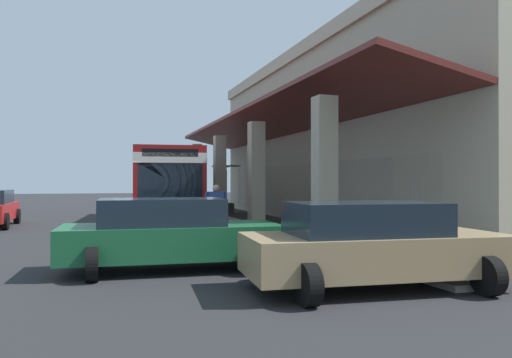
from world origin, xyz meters
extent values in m
plane|color=#262628|center=(0.00, 8.00, 0.00)|extent=(120.00, 120.00, 0.00)
cube|color=#9E998E|center=(-2.51, 4.02, 0.06)|extent=(29.17, 0.50, 0.12)
cube|color=#B2A88E|center=(-2.51, 13.72, 3.73)|extent=(24.31, 13.54, 7.46)
cube|color=#C0B59A|center=(-2.51, 13.72, 7.76)|extent=(24.61, 13.84, 0.60)
cube|color=#B2A88E|center=(-11.62, 4.02, 2.05)|extent=(0.55, 0.55, 4.10)
cube|color=#B2A88E|center=(-5.55, 4.02, 2.05)|extent=(0.55, 0.55, 4.10)
cube|color=#B2A88E|center=(0.53, 4.02, 2.05)|extent=(0.55, 0.55, 4.10)
cube|color=#B2A88E|center=(6.61, 4.02, 2.05)|extent=(0.55, 0.55, 4.10)
cube|color=#5B1E19|center=(-2.51, 5.35, 4.45)|extent=(24.31, 3.16, 0.82)
cube|color=#19232D|center=(-2.51, 6.99, 1.40)|extent=(20.42, 0.08, 2.40)
cube|color=maroon|center=(-4.15, 1.16, 1.73)|extent=(11.19, 3.60, 2.75)
cube|color=silver|center=(-4.15, 1.16, 2.65)|extent=(11.22, 3.62, 0.36)
cube|color=#19232D|center=(-4.45, 1.18, 1.95)|extent=(9.45, 3.46, 0.90)
cube|color=#19232D|center=(1.30, 0.63, 1.85)|extent=(0.28, 2.24, 1.20)
cube|color=black|center=(1.31, 0.63, 2.82)|extent=(0.25, 1.93, 0.28)
cube|color=black|center=(1.43, 0.62, 0.45)|extent=(0.44, 2.46, 0.24)
cube|color=silver|center=(1.43, 1.51, 0.75)|extent=(0.08, 0.24, 0.16)
cube|color=silver|center=(1.26, -0.26, 0.75)|extent=(0.08, 0.24, 0.16)
cube|color=silver|center=(-5.64, 1.30, 3.22)|extent=(2.56, 2.01, 0.24)
cylinder|color=black|center=(-0.41, 2.07, 0.50)|extent=(1.00, 0.30, 1.00)
cylinder|color=black|center=(-0.66, -0.46, 0.50)|extent=(1.00, 0.30, 1.00)
cylinder|color=black|center=(-7.09, 2.72, 0.50)|extent=(1.00, 0.30, 1.00)
cylinder|color=black|center=(-7.34, 0.18, 0.50)|extent=(1.00, 0.30, 1.00)
cube|color=#9E845B|center=(11.39, 2.70, 0.60)|extent=(2.15, 4.53, 0.66)
cube|color=#19232D|center=(11.37, 2.50, 1.20)|extent=(1.78, 2.58, 0.54)
cylinder|color=black|center=(10.61, 4.26, 0.32)|extent=(0.64, 0.22, 0.64)
cylinder|color=black|center=(12.40, 4.12, 0.32)|extent=(0.64, 0.22, 0.64)
cylinder|color=black|center=(10.37, 1.28, 0.32)|extent=(0.64, 0.22, 0.64)
cylinder|color=black|center=(12.16, 1.14, 0.32)|extent=(0.64, 0.22, 0.64)
cylinder|color=black|center=(-1.76, -5.08, 0.32)|extent=(0.64, 0.22, 0.64)
cylinder|color=black|center=(-4.75, -5.10, 0.32)|extent=(0.64, 0.22, 0.64)
cube|color=#195933|center=(8.53, -0.34, 0.60)|extent=(2.06, 4.50, 0.66)
cube|color=#19232D|center=(8.52, -0.54, 1.20)|extent=(1.73, 2.55, 0.54)
cylinder|color=black|center=(7.72, 1.21, 0.32)|extent=(0.64, 0.22, 0.64)
cylinder|color=black|center=(9.51, 1.10, 0.32)|extent=(0.64, 0.22, 0.64)
cylinder|color=black|center=(7.54, -1.78, 0.32)|extent=(0.64, 0.22, 0.64)
cylinder|color=black|center=(9.34, -1.88, 0.32)|extent=(0.64, 0.22, 0.64)
cylinder|color=#38383D|center=(3.15, 1.95, 0.42)|extent=(0.16, 0.16, 0.85)
cylinder|color=#38383D|center=(2.83, 1.81, 0.42)|extent=(0.16, 0.16, 0.85)
cube|color=#334C8C|center=(2.99, 1.88, 1.17)|extent=(0.27, 0.52, 0.64)
sphere|color=tan|center=(2.99, 1.88, 1.60)|extent=(0.23, 0.23, 0.23)
cylinder|color=#334C8C|center=(3.07, 2.17, 1.20)|extent=(0.09, 0.09, 0.57)
cylinder|color=#334C8C|center=(2.91, 1.59, 1.20)|extent=(0.09, 0.09, 0.57)
cube|color=#4C4742|center=(-8.67, 5.10, 0.29)|extent=(0.82, 0.82, 0.58)
cylinder|color=#332319|center=(-8.67, 5.10, 0.59)|extent=(0.69, 0.69, 0.02)
cylinder|color=brown|center=(-8.67, 5.10, 1.53)|extent=(0.16, 0.16, 1.89)
ellipsoid|color=#1E6028|center=(-8.18, 4.96, 2.53)|extent=(1.03, 0.49, 0.15)
ellipsoid|color=#1E6028|center=(-8.58, 5.53, 2.69)|extent=(0.38, 0.90, 0.14)
ellipsoid|color=#1E6028|center=(-9.01, 5.28, 2.68)|extent=(0.77, 0.54, 0.19)
ellipsoid|color=#1E6028|center=(-9.14, 4.89, 2.71)|extent=(1.03, 0.61, 0.18)
ellipsoid|color=#1E6028|center=(-8.54, 4.67, 2.66)|extent=(0.46, 0.92, 0.18)
camera|label=1|loc=(18.86, -1.77, 1.83)|focal=35.15mm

